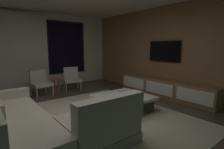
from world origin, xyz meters
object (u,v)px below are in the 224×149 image
at_px(accent_chair_by_curtain, 40,81).
at_px(mounted_tv, 164,51).
at_px(book_stack_on_coffee_table, 125,94).
at_px(accent_chair_near_window, 72,77).
at_px(coffee_table, 123,103).
at_px(media_console, 165,89).
at_px(side_stool, 55,81).
at_px(sectional_couch, 37,125).

height_order(accent_chair_by_curtain, mounted_tv, mounted_tv).
relative_size(book_stack_on_coffee_table, accent_chair_near_window, 0.34).
relative_size(coffee_table, accent_chair_near_window, 1.49).
relative_size(book_stack_on_coffee_table, media_console, 0.09).
xyz_separation_m(media_console, mounted_tv, (0.18, 0.20, 1.10)).
bearing_deg(book_stack_on_coffee_table, accent_chair_by_curtain, 114.08).
bearing_deg(coffee_table, mounted_tv, 8.43).
height_order(accent_chair_by_curtain, side_stool, accent_chair_by_curtain).
relative_size(coffee_table, media_console, 0.37).
xyz_separation_m(coffee_table, side_stool, (-0.64, 2.59, 0.19)).
xyz_separation_m(book_stack_on_coffee_table, accent_chair_near_window, (-0.09, 2.63, 0.03)).
height_order(accent_chair_near_window, media_console, accent_chair_near_window).
distance_m(book_stack_on_coffee_table, side_stool, 2.70).
xyz_separation_m(sectional_couch, coffee_table, (1.98, 0.20, -0.10)).
distance_m(accent_chair_near_window, accent_chair_by_curtain, 1.07).
height_order(sectional_couch, book_stack_on_coffee_table, sectional_couch).
xyz_separation_m(book_stack_on_coffee_table, media_console, (1.69, 0.10, -0.16)).
relative_size(book_stack_on_coffee_table, side_stool, 0.58).
bearing_deg(mounted_tv, accent_chair_near_window, 130.05).
bearing_deg(mounted_tv, side_stool, 137.83).
bearing_deg(sectional_couch, coffee_table, 5.67).
height_order(coffee_table, mounted_tv, mounted_tv).
relative_size(accent_chair_near_window, mounted_tv, 0.72).
distance_m(coffee_table, mounted_tv, 2.25).
distance_m(accent_chair_by_curtain, media_console, 3.79).
height_order(accent_chair_near_window, accent_chair_by_curtain, same).
distance_m(coffee_table, media_console, 1.73).
xyz_separation_m(coffee_table, book_stack_on_coffee_table, (0.04, -0.02, 0.22)).
height_order(side_stool, media_console, media_console).
height_order(coffee_table, accent_chair_by_curtain, accent_chair_by_curtain).
height_order(book_stack_on_coffee_table, media_console, media_console).
bearing_deg(book_stack_on_coffee_table, accent_chair_near_window, 91.98).
relative_size(sectional_couch, side_stool, 5.43).
distance_m(sectional_couch, coffee_table, 1.99).
relative_size(media_console, mounted_tv, 2.87).
bearing_deg(media_console, accent_chair_by_curtain, 138.85).
distance_m(accent_chair_near_window, media_console, 3.10).
bearing_deg(coffee_table, media_console, 2.83).
bearing_deg(book_stack_on_coffee_table, coffee_table, 155.25).
distance_m(book_stack_on_coffee_table, mounted_tv, 2.12).
xyz_separation_m(sectional_couch, accent_chair_near_window, (1.92, 2.81, 0.14)).
relative_size(side_stool, mounted_tv, 0.43).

